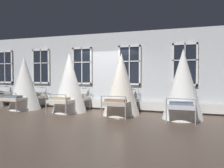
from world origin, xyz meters
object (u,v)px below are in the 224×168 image
object	(u,v)px
cot_third	(69,83)
cot_fourth	(121,85)
cot_second	(24,84)
cot_fifth	(183,85)

from	to	relation	value
cot_third	cot_fourth	distance (m)	2.15
cot_second	cot_fifth	size ratio (longest dim) A/B	0.96
cot_third	cot_fifth	bearing A→B (deg)	-88.78
cot_third	cot_fourth	bearing A→B (deg)	-87.35
cot_fourth	cot_fifth	world-z (taller)	cot_fifth
cot_second	cot_third	world-z (taller)	cot_third
cot_third	cot_fourth	xyz separation A→B (m)	(2.15, 0.06, -0.03)
cot_third	cot_fifth	size ratio (longest dim) A/B	0.99
cot_third	cot_fifth	world-z (taller)	cot_fifth
cot_second	cot_third	size ratio (longest dim) A/B	0.96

